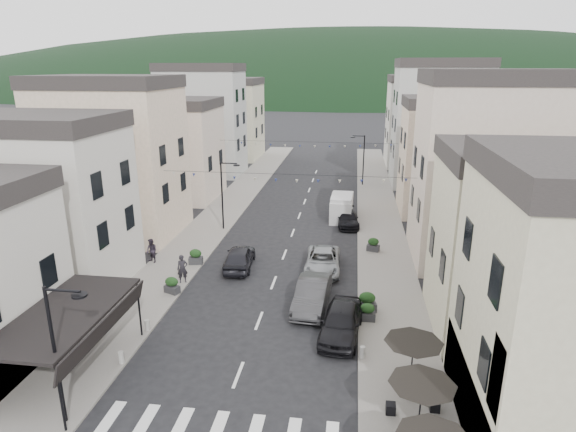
# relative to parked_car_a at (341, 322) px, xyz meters

# --- Properties ---
(sidewalk_left) EXTENTS (4.00, 76.00, 0.12)m
(sidewalk_left) POSITION_rel_parked_car_a_xyz_m (-12.10, 21.95, -0.77)
(sidewalk_left) COLOR slate
(sidewalk_left) RESTS_ON ground
(sidewalk_right) EXTENTS (4.00, 76.00, 0.12)m
(sidewalk_right) POSITION_rel_parked_car_a_xyz_m (2.90, 21.95, -0.77)
(sidewalk_right) COLOR slate
(sidewalk_right) RESTS_ON ground
(hill_backdrop) EXTENTS (640.00, 360.00, 70.00)m
(hill_backdrop) POSITION_rel_parked_car_a_xyz_m (-4.60, 289.95, -0.83)
(hill_backdrop) COLOR black
(hill_backdrop) RESTS_ON ground
(boutique_awning) EXTENTS (3.77, 7.50, 3.28)m
(boutique_awning) POSITION_rel_parked_car_a_xyz_m (-11.85, -5.05, 2.28)
(boutique_awning) COLOR black
(boutique_awning) RESTS_ON ground
(buildings_row_left) EXTENTS (10.20, 54.16, 14.00)m
(buildings_row_left) POSITION_rel_parked_car_a_xyz_m (-19.10, 27.70, 5.29)
(buildings_row_left) COLOR beige
(buildings_row_left) RESTS_ON ground
(buildings_row_right) EXTENTS (10.20, 54.16, 14.50)m
(buildings_row_right) POSITION_rel_parked_car_a_xyz_m (9.90, 26.54, 5.49)
(buildings_row_right) COLOR #B4AE8F
(buildings_row_right) RESTS_ON ground
(cafe_terrace) EXTENTS (2.50, 8.10, 2.53)m
(cafe_terrace) POSITION_rel_parked_car_a_xyz_m (3.10, -7.25, 1.52)
(cafe_terrace) COLOR black
(cafe_terrace) RESTS_ON ground
(streetlamp_left_near) EXTENTS (1.70, 0.56, 6.00)m
(streetlamp_left_near) POSITION_rel_parked_car_a_xyz_m (-10.42, -8.05, 2.87)
(streetlamp_left_near) COLOR black
(streetlamp_left_near) RESTS_ON ground
(streetlamp_left_far) EXTENTS (1.70, 0.56, 6.00)m
(streetlamp_left_far) POSITION_rel_parked_car_a_xyz_m (-10.42, 15.95, 2.87)
(streetlamp_left_far) COLOR black
(streetlamp_left_far) RESTS_ON ground
(streetlamp_right_far) EXTENTS (1.70, 0.56, 6.00)m
(streetlamp_right_far) POSITION_rel_parked_car_a_xyz_m (1.22, 33.95, 2.87)
(streetlamp_right_far) COLOR black
(streetlamp_right_far) RESTS_ON ground
(bollards) EXTENTS (11.66, 10.26, 0.60)m
(bollards) POSITION_rel_parked_car_a_xyz_m (-4.60, -4.55, -0.41)
(bollards) COLOR gray
(bollards) RESTS_ON ground
(bunting_near) EXTENTS (19.00, 0.28, 0.62)m
(bunting_near) POSITION_rel_parked_car_a_xyz_m (-4.60, 11.95, 4.82)
(bunting_near) COLOR black
(bunting_near) RESTS_ON ground
(bunting_far) EXTENTS (19.00, 0.28, 0.62)m
(bunting_far) POSITION_rel_parked_car_a_xyz_m (-4.60, 27.95, 4.82)
(bunting_far) COLOR black
(bunting_far) RESTS_ON ground
(parked_car_a) EXTENTS (2.47, 5.07, 1.67)m
(parked_car_a) POSITION_rel_parked_car_a_xyz_m (0.00, 0.00, 0.00)
(parked_car_a) COLOR black
(parked_car_a) RESTS_ON ground
(parked_car_b) EXTENTS (2.10, 5.18, 1.67)m
(parked_car_b) POSITION_rel_parked_car_a_xyz_m (-1.80, 2.93, 0.00)
(parked_car_b) COLOR #2F2F31
(parked_car_b) RESTS_ON ground
(parked_car_c) EXTENTS (2.51, 5.21, 1.43)m
(parked_car_c) POSITION_rel_parked_car_a_xyz_m (-1.54, 8.38, -0.12)
(parked_car_c) COLOR gray
(parked_car_c) RESTS_ON ground
(parked_car_d) EXTENTS (2.27, 4.64, 1.30)m
(parked_car_d) POSITION_rel_parked_car_a_xyz_m (0.00, 18.61, -0.18)
(parked_car_d) COLOR black
(parked_car_d) RESTS_ON ground
(parked_car_e) EXTENTS (2.22, 4.78, 1.58)m
(parked_car_e) POSITION_rel_parked_car_a_xyz_m (-7.40, 8.09, -0.04)
(parked_car_e) COLOR black
(parked_car_e) RESTS_ON ground
(delivery_van) EXTENTS (2.08, 4.94, 2.34)m
(delivery_van) POSITION_rel_parked_car_a_xyz_m (-0.60, 20.64, 0.32)
(delivery_van) COLOR #B9B9BB
(delivery_van) RESTS_ON ground
(pedestrian_a) EXTENTS (0.81, 0.69, 1.88)m
(pedestrian_a) POSITION_rel_parked_car_a_xyz_m (-10.44, 4.98, 0.23)
(pedestrian_a) COLOR black
(pedestrian_a) RESTS_ON sidewalk_left
(pedestrian_b) EXTENTS (1.07, 1.00, 1.77)m
(pedestrian_b) POSITION_rel_parked_car_a_xyz_m (-13.79, 7.89, 0.17)
(pedestrian_b) COLOR #27202B
(pedestrian_b) RESTS_ON sidewalk_left
(planter_la) EXTENTS (1.07, 0.84, 1.06)m
(planter_la) POSITION_rel_parked_car_a_xyz_m (-10.60, 3.41, -0.20)
(planter_la) COLOR #2A2A2C
(planter_la) RESTS_ON sidewalk_left
(planter_lb) EXTENTS (1.06, 0.70, 1.10)m
(planter_lb) POSITION_rel_parked_car_a_xyz_m (-10.60, 8.08, -0.18)
(planter_lb) COLOR #2C2C2E
(planter_lb) RESTS_ON sidewalk_left
(planter_ra) EXTENTS (1.17, 0.81, 1.19)m
(planter_ra) POSITION_rel_parked_car_a_xyz_m (1.40, 2.67, -0.13)
(planter_ra) COLOR #313033
(planter_ra) RESTS_ON sidewalk_right
(planter_rb) EXTENTS (0.91, 0.51, 1.02)m
(planter_rb) POSITION_rel_parked_car_a_xyz_m (1.40, 1.64, -0.22)
(planter_rb) COLOR #2A2A2D
(planter_rb) RESTS_ON sidewalk_right
(planter_rc) EXTENTS (1.04, 0.74, 1.05)m
(planter_rc) POSITION_rel_parked_car_a_xyz_m (2.06, 12.33, -0.21)
(planter_rc) COLOR #2D2D30
(planter_rc) RESTS_ON sidewalk_right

